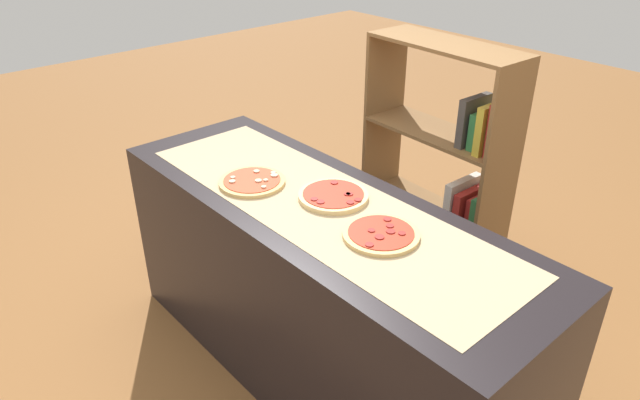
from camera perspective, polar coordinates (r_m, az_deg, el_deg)
The scene contains 7 objects.
ground_plane at distance 2.87m, azimuth -0.00°, elevation -15.98°, with size 12.00×12.00×0.00m, color brown.
counter at distance 2.57m, azimuth -0.00°, elevation -9.02°, with size 2.05×0.69×0.88m, color black.
parchment_paper at distance 2.33m, azimuth -0.00°, elevation -0.41°, with size 1.77×0.52×0.00m, color tan.
pizza_mushroom_0 at distance 2.50m, azimuth -6.65°, elevation 1.81°, with size 0.28×0.28×0.02m.
pizza_pepperoni_1 at distance 2.36m, azimuth 1.31°, elevation 0.42°, with size 0.29×0.29×0.03m.
pizza_pepperoni_2 at distance 2.13m, azimuth 5.98°, elevation -3.33°, with size 0.28×0.28×0.02m.
bookshelf at distance 3.09m, azimuth 12.45°, elevation 0.61°, with size 0.81×0.32×1.35m.
Camera 1 is at (1.52, -1.34, 2.03)m, focal length 32.73 mm.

